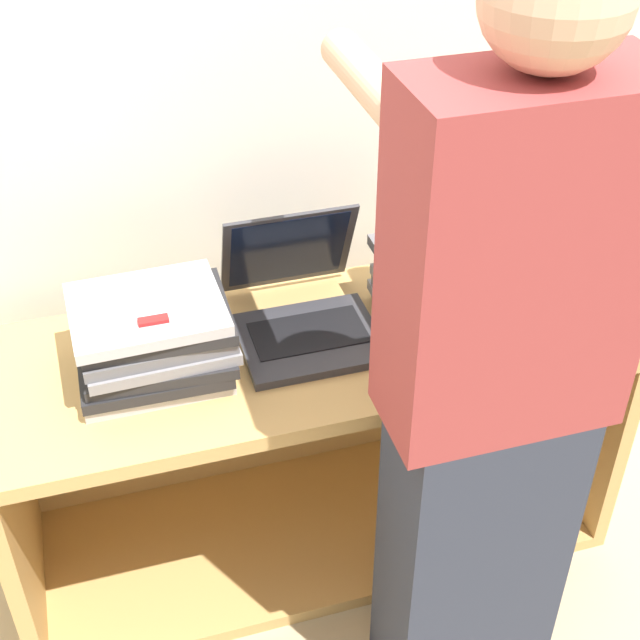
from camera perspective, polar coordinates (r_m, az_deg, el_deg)
ground_plane at (r=2.26m, az=1.40°, el=-18.16°), size 12.00×12.00×0.00m
wall_back at (r=2.02m, az=-3.80°, el=17.84°), size 8.00×0.05×2.40m
cart at (r=2.23m, az=-1.06°, el=-6.82°), size 1.43×0.53×0.63m
laptop_open at (r=2.00m, az=-1.14°, el=0.72°), size 0.31×0.36×0.26m
laptop_stack_left at (r=1.88m, az=-10.63°, el=-1.13°), size 0.33×0.28×0.18m
laptop_stack_right at (r=2.03m, az=8.58°, el=2.16°), size 0.33×0.28×0.18m
person at (r=1.61m, az=10.99°, el=-4.70°), size 0.40×0.53×1.61m
inventory_tag at (r=1.78m, az=-10.62°, el=-0.01°), size 0.06×0.02×0.01m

